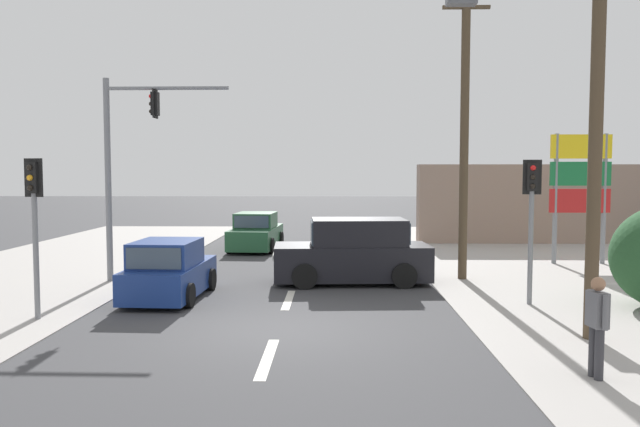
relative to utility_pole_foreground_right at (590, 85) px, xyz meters
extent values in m
plane|color=#3A3A3D|center=(-6.01, 0.63, -4.92)|extent=(140.00, 140.00, 0.00)
cube|color=silver|center=(-6.01, -1.37, -4.91)|extent=(0.20, 2.40, 0.01)
cube|color=silver|center=(-6.01, 3.63, -4.91)|extent=(0.20, 2.40, 0.01)
cube|color=silver|center=(-6.01, 8.63, -4.91)|extent=(0.20, 2.40, 0.01)
cylinder|color=#4C3D2B|center=(0.14, 0.00, -0.36)|extent=(0.26, 0.26, 9.12)
cube|color=#595B60|center=(-2.46, -0.05, 1.58)|extent=(0.57, 0.29, 0.18)
cylinder|color=#4C3D2B|center=(-0.96, 6.77, -0.31)|extent=(0.26, 0.26, 9.22)
cube|color=#4C3D2B|center=(-0.96, 6.77, 3.20)|extent=(1.40, 0.12, 0.10)
cylinder|color=slate|center=(-11.53, 6.18, -1.92)|extent=(0.18, 0.18, 6.00)
cylinder|color=slate|center=(-9.73, 6.16, 0.78)|extent=(3.60, 0.15, 0.11)
cube|color=black|center=(-10.09, 6.17, 0.33)|extent=(0.20, 0.26, 0.68)
cube|color=black|center=(-10.09, 6.17, 0.33)|extent=(0.04, 0.44, 0.84)
sphere|color=red|center=(-10.21, 6.17, 0.55)|extent=(0.13, 0.13, 0.13)
sphere|color=black|center=(-10.21, 6.17, 0.33)|extent=(0.13, 0.13, 0.13)
sphere|color=black|center=(-10.21, 6.17, 0.11)|extent=(0.13, 0.13, 0.13)
cylinder|color=slate|center=(-0.05, 3.16, -3.52)|extent=(0.12, 0.12, 2.80)
cube|color=black|center=(-0.05, 3.16, -1.78)|extent=(0.29, 0.23, 0.68)
cube|color=black|center=(-0.05, 3.16, -1.78)|extent=(0.44, 0.10, 0.84)
sphere|color=red|center=(-0.07, 3.04, -1.56)|extent=(0.13, 0.13, 0.13)
sphere|color=black|center=(-0.07, 3.04, -1.78)|extent=(0.13, 0.13, 0.13)
sphere|color=black|center=(-0.07, 3.04, -2.00)|extent=(0.13, 0.13, 0.13)
cylinder|color=slate|center=(-11.40, 1.36, -3.52)|extent=(0.12, 0.12, 2.80)
cube|color=black|center=(-11.40, 1.36, -1.78)|extent=(0.30, 0.25, 0.68)
cube|color=black|center=(-11.40, 1.36, -1.78)|extent=(0.44, 0.13, 0.84)
sphere|color=black|center=(-11.42, 1.24, -1.56)|extent=(0.13, 0.13, 0.13)
sphere|color=orange|center=(-11.42, 1.24, -1.78)|extent=(0.13, 0.13, 0.13)
sphere|color=black|center=(-11.42, 1.24, -2.00)|extent=(0.13, 0.13, 0.13)
cylinder|color=slate|center=(2.94, 10.05, -2.62)|extent=(0.16, 0.16, 4.60)
cylinder|color=slate|center=(4.64, 10.05, -2.62)|extent=(0.16, 0.16, 4.60)
cube|color=yellow|center=(3.79, 10.05, -0.77)|extent=(2.10, 0.14, 0.84)
cube|color=#196B38|center=(3.79, 10.05, -1.72)|extent=(2.10, 0.14, 0.84)
cube|color=red|center=(3.79, 10.05, -2.67)|extent=(2.10, 0.14, 0.84)
cube|color=gray|center=(4.99, 16.63, -3.12)|extent=(12.00, 1.00, 3.60)
cube|color=#235633|center=(-8.14, 13.91, -4.38)|extent=(1.94, 4.29, 0.80)
cube|color=#235633|center=(-8.14, 13.86, -3.67)|extent=(1.67, 1.99, 0.62)
cube|color=#384756|center=(-8.08, 14.83, -3.67)|extent=(1.44, 0.14, 0.53)
cube|color=#384756|center=(-8.20, 12.89, -3.67)|extent=(1.41, 0.14, 0.50)
cube|color=white|center=(-8.01, 16.03, -4.20)|extent=(1.44, 0.12, 0.14)
cylinder|color=black|center=(-8.91, 15.26, -4.60)|extent=(0.23, 0.65, 0.64)
cylinder|color=black|center=(-7.21, 15.16, -4.60)|extent=(0.23, 0.65, 0.64)
cylinder|color=black|center=(-9.06, 12.66, -4.60)|extent=(0.23, 0.65, 0.64)
cylinder|color=black|center=(-7.36, 12.56, -4.60)|extent=(0.23, 0.65, 0.64)
cube|color=black|center=(-4.33, 6.09, -4.28)|extent=(4.60, 2.11, 1.00)
cube|color=black|center=(-4.13, 6.10, -3.40)|extent=(2.80, 1.88, 0.76)
cube|color=#384756|center=(-5.50, 6.02, -3.40)|extent=(0.16, 1.58, 0.65)
cube|color=#384756|center=(-2.77, 6.18, -3.40)|extent=(0.15, 1.55, 0.61)
cube|color=white|center=(-6.60, 5.95, -4.06)|extent=(0.13, 1.56, 0.14)
cylinder|color=black|center=(-5.67, 5.08, -4.56)|extent=(0.73, 0.26, 0.72)
cylinder|color=black|center=(-5.78, 6.92, -4.56)|extent=(0.73, 0.26, 0.72)
cylinder|color=black|center=(-2.89, 5.25, -4.56)|extent=(0.73, 0.26, 0.72)
cylinder|color=black|center=(-3.00, 7.09, -4.56)|extent=(0.73, 0.26, 0.72)
cube|color=navy|center=(-9.09, 3.81, -4.41)|extent=(1.74, 3.66, 0.76)
cube|color=navy|center=(-9.10, 3.51, -3.71)|extent=(1.55, 1.96, 0.64)
cube|color=#384756|center=(-9.07, 4.48, -3.71)|extent=(1.36, 0.11, 0.54)
cube|color=#384756|center=(-9.14, 2.54, -3.71)|extent=(1.33, 0.11, 0.51)
cube|color=white|center=(-9.02, 5.63, -4.24)|extent=(1.36, 0.09, 0.14)
cylinder|color=black|center=(-9.85, 4.95, -4.62)|extent=(0.20, 0.61, 0.60)
cylinder|color=black|center=(-8.25, 4.89, -4.62)|extent=(0.20, 0.61, 0.60)
cylinder|color=black|center=(-9.94, 2.72, -4.62)|extent=(0.20, 0.61, 0.60)
cylinder|color=black|center=(-8.34, 2.66, -4.62)|extent=(0.20, 0.61, 0.60)
cylinder|color=#333338|center=(-0.73, -2.27, -4.50)|extent=(0.14, 0.14, 0.84)
cylinder|color=#333338|center=(-0.71, -2.44, -4.50)|extent=(0.14, 0.14, 0.84)
cube|color=slate|center=(-0.72, -2.35, -3.80)|extent=(0.26, 0.38, 0.56)
sphere|color=#9E7051|center=(-0.72, -2.35, -3.40)|extent=(0.22, 0.22, 0.22)
cylinder|color=slate|center=(-0.75, -2.12, -3.80)|extent=(0.09, 0.09, 0.54)
cylinder|color=slate|center=(-0.70, -2.59, -3.80)|extent=(0.09, 0.09, 0.54)
camera|label=1|loc=(-4.84, -12.07, -1.65)|focal=35.00mm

